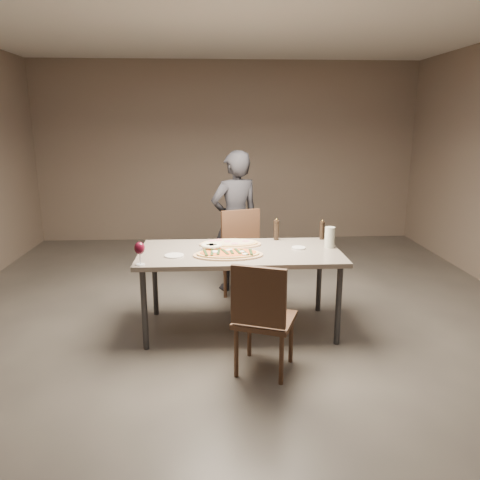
{
  "coord_description": "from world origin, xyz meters",
  "views": [
    {
      "loc": [
        -0.23,
        -4.04,
        1.87
      ],
      "look_at": [
        0.0,
        0.0,
        0.85
      ],
      "focal_mm": 35.0,
      "sensor_mm": 36.0,
      "label": 1
    }
  ],
  "objects": [
    {
      "name": "oil_dish",
      "position": [
        0.54,
        0.04,
        0.76
      ],
      "size": [
        0.13,
        0.13,
        0.01
      ],
      "rotation": [
        0.0,
        0.0,
        -0.26
      ],
      "color": "white",
      "rests_on": "dining_table"
    },
    {
      "name": "ham_pizza",
      "position": [
        -0.08,
        0.21,
        0.77
      ],
      "size": [
        0.58,
        0.32,
        0.04
      ],
      "rotation": [
        0.0,
        0.0,
        -0.06
      ],
      "color": "tan",
      "rests_on": "dining_table"
    },
    {
      "name": "side_plate",
      "position": [
        -0.58,
        -0.14,
        0.76
      ],
      "size": [
        0.17,
        0.17,
        0.01
      ],
      "rotation": [
        0.0,
        0.0,
        -0.28
      ],
      "color": "white",
      "rests_on": "dining_table"
    },
    {
      "name": "carafe",
      "position": [
        0.83,
        0.07,
        0.85
      ],
      "size": [
        0.09,
        0.09,
        0.19
      ],
      "rotation": [
        0.0,
        0.0,
        -0.41
      ],
      "color": "silver",
      "rests_on": "dining_table"
    },
    {
      "name": "diner",
      "position": [
        0.01,
        1.09,
        0.79
      ],
      "size": [
        0.68,
        0.58,
        1.58
      ],
      "primitive_type": "imported",
      "rotation": [
        0.0,
        0.0,
        3.55
      ],
      "color": "black",
      "rests_on": "ground"
    },
    {
      "name": "room",
      "position": [
        0.0,
        0.0,
        1.4
      ],
      "size": [
        7.0,
        7.0,
        7.0
      ],
      "color": "#59534C",
      "rests_on": "ground"
    },
    {
      "name": "bread_basket",
      "position": [
        -0.26,
        -0.0,
        0.79
      ],
      "size": [
        0.19,
        0.19,
        0.07
      ],
      "rotation": [
        0.0,
        0.0,
        0.24
      ],
      "color": "beige",
      "rests_on": "dining_table"
    },
    {
      "name": "dining_table",
      "position": [
        0.0,
        0.0,
        0.69
      ],
      "size": [
        1.8,
        0.9,
        0.75
      ],
      "color": "gray",
      "rests_on": "ground"
    },
    {
      "name": "chair_far",
      "position": [
        0.09,
        0.76,
        0.54
      ],
      "size": [
        0.57,
        0.57,
        0.96
      ],
      "rotation": [
        0.0,
        0.0,
        3.45
      ],
      "color": "#412A1B",
      "rests_on": "ground"
    },
    {
      "name": "pepper_mill_left",
      "position": [
        0.38,
        0.38,
        0.85
      ],
      "size": [
        0.06,
        0.06,
        0.21
      ],
      "rotation": [
        0.0,
        0.0,
        0.29
      ],
      "color": "black",
      "rests_on": "dining_table"
    },
    {
      "name": "pepper_mill_right",
      "position": [
        0.83,
        0.38,
        0.84
      ],
      "size": [
        0.05,
        0.05,
        0.19
      ],
      "rotation": [
        0.0,
        0.0,
        -0.07
      ],
      "color": "black",
      "rests_on": "dining_table"
    },
    {
      "name": "wine_glass",
      "position": [
        -0.83,
        -0.38,
        0.88
      ],
      "size": [
        0.09,
        0.09,
        0.19
      ],
      "rotation": [
        0.0,
        0.0,
        -0.17
      ],
      "color": "silver",
      "rests_on": "dining_table"
    },
    {
      "name": "chair_near",
      "position": [
        0.12,
        -0.84,
        0.5
      ],
      "size": [
        0.55,
        0.55,
        0.89
      ],
      "rotation": [
        0.0,
        0.0,
        -0.37
      ],
      "color": "#412A1B",
      "rests_on": "ground"
    },
    {
      "name": "zucchini_pizza",
      "position": [
        -0.11,
        -0.16,
        0.77
      ],
      "size": [
        0.61,
        0.34,
        0.05
      ],
      "rotation": [
        0.0,
        0.0,
        -0.06
      ],
      "color": "tan",
      "rests_on": "dining_table"
    }
  ]
}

